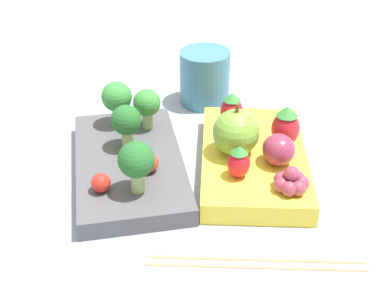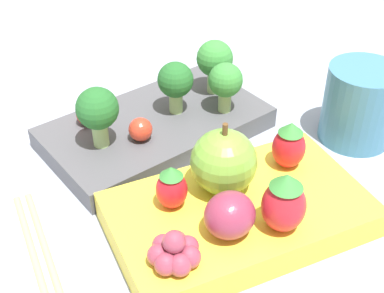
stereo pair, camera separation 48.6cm
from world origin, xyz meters
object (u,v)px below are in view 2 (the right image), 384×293
(strawberry_0, at_px, (283,203))
(chopsticks_pair, at_px, (49,281))
(strawberry_1, at_px, (289,145))
(bento_box_fruit, at_px, (239,214))
(broccoli_floret_2, at_px, (215,60))
(broccoli_floret_3, at_px, (98,111))
(strawberry_2, at_px, (172,187))
(cherry_tomato_1, at_px, (140,129))
(drinking_cup, at_px, (360,105))
(cherry_tomato_0, at_px, (87,114))
(apple, at_px, (224,162))
(plum, at_px, (230,215))
(broccoli_floret_0, at_px, (225,82))
(bento_box_savoury, at_px, (154,129))
(broccoli_floret_1, at_px, (175,82))
(grape_cluster, at_px, (174,252))

(strawberry_0, xyz_separation_m, chopsticks_pair, (-0.16, 0.07, -0.05))
(strawberry_0, height_order, strawberry_1, strawberry_0)
(bento_box_fruit, xyz_separation_m, strawberry_1, (0.06, 0.02, 0.03))
(broccoli_floret_2, height_order, broccoli_floret_3, same)
(strawberry_2, bearing_deg, bento_box_fruit, -32.05)
(cherry_tomato_1, bearing_deg, drinking_cup, -25.10)
(cherry_tomato_0, distance_m, apple, 0.16)
(cherry_tomato_0, distance_m, plum, 0.20)
(broccoli_floret_0, relative_size, strawberry_0, 1.02)
(broccoli_floret_3, distance_m, drinking_cup, 0.25)
(strawberry_2, bearing_deg, strawberry_0, -50.79)
(bento_box_savoury, relative_size, broccoli_floret_0, 4.29)
(bento_box_savoury, height_order, broccoli_floret_3, broccoli_floret_3)
(strawberry_1, xyz_separation_m, plum, (-0.09, -0.04, -0.00))
(broccoli_floret_1, relative_size, grape_cluster, 1.41)
(broccoli_floret_1, bearing_deg, broccoli_floret_2, 10.60)
(apple, relative_size, strawberry_0, 1.24)
(plum, bearing_deg, apple, 58.35)
(cherry_tomato_1, height_order, strawberry_2, strawberry_2)
(bento_box_fruit, xyz_separation_m, cherry_tomato_0, (-0.05, 0.18, 0.02))
(bento_box_savoury, bearing_deg, bento_box_fruit, -92.71)
(broccoli_floret_1, relative_size, strawberry_2, 1.40)
(bento_box_fruit, distance_m, drinking_cup, 0.18)
(apple, distance_m, strawberry_0, 0.06)
(broccoli_floret_2, relative_size, strawberry_2, 1.50)
(strawberry_2, bearing_deg, chopsticks_pair, 178.77)
(strawberry_1, bearing_deg, apple, 173.42)
(bento_box_savoury, relative_size, drinking_cup, 2.89)
(broccoli_floret_1, xyz_separation_m, drinking_cup, (0.14, -0.11, -0.02))
(broccoli_floret_0, distance_m, broccoli_floret_3, 0.13)
(bento_box_savoury, height_order, strawberry_0, strawberry_0)
(strawberry_2, xyz_separation_m, plum, (0.02, -0.05, -0.00))
(broccoli_floret_1, xyz_separation_m, strawberry_2, (-0.08, -0.12, -0.01))
(cherry_tomato_0, height_order, strawberry_1, strawberry_1)
(strawberry_0, relative_size, strawberry_1, 1.17)
(cherry_tomato_1, bearing_deg, broccoli_floret_0, -2.48)
(broccoli_floret_1, bearing_deg, broccoli_floret_0, -32.25)
(broccoli_floret_0, xyz_separation_m, chopsticks_pair, (-0.23, -0.09, -0.05))
(strawberry_1, xyz_separation_m, grape_cluster, (-0.14, -0.04, -0.01))
(broccoli_floret_3, bearing_deg, strawberry_1, -45.92)
(broccoli_floret_2, xyz_separation_m, apple, (-0.09, -0.13, -0.01))
(cherry_tomato_1, relative_size, grape_cluster, 0.59)
(grape_cluster, bearing_deg, strawberry_2, 59.15)
(broccoli_floret_0, xyz_separation_m, strawberry_0, (-0.07, -0.16, -0.01))
(broccoli_floret_0, xyz_separation_m, cherry_tomato_0, (-0.13, 0.06, -0.02))
(broccoli_floret_2, bearing_deg, broccoli_floret_1, -169.40)
(bento_box_savoury, relative_size, strawberry_2, 5.80)
(broccoli_floret_3, bearing_deg, broccoli_floret_2, 7.51)
(broccoli_floret_0, bearing_deg, chopsticks_pair, -158.67)
(apple, relative_size, drinking_cup, 0.82)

